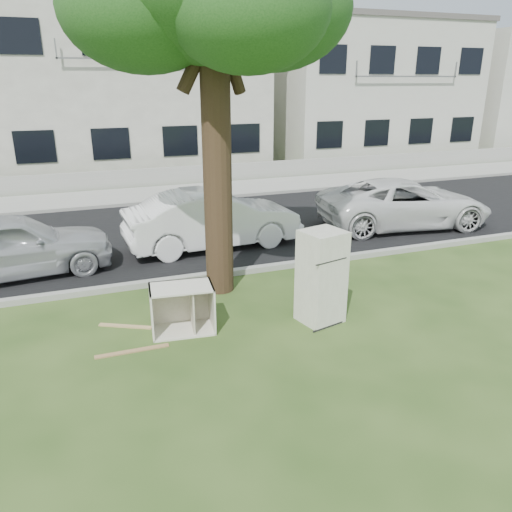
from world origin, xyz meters
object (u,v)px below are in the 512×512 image
object	(u,v)px
cabinet	(182,309)
car_left	(12,245)
fridge	(321,277)
car_right	(404,203)
car_center	(213,219)

from	to	relation	value
cabinet	car_left	size ratio (longest dim) A/B	0.25
fridge	car_right	bearing A→B (deg)	28.54
car_right	cabinet	bearing A→B (deg)	127.14
car_center	car_left	bearing A→B (deg)	92.22
cabinet	car_left	distance (m)	4.65
cabinet	fridge	bearing A→B (deg)	-4.56
cabinet	car_left	xyz separation A→B (m)	(-2.82, 3.69, 0.29)
fridge	car_left	world-z (taller)	fridge
fridge	car_right	world-z (taller)	fridge
car_right	fridge	bearing A→B (deg)	140.29
car_center	car_left	distance (m)	4.53
cabinet	car_center	bearing A→B (deg)	74.01
car_center	car_right	size ratio (longest dim) A/B	0.89
fridge	car_left	distance (m)	6.60
fridge	cabinet	size ratio (longest dim) A/B	1.58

